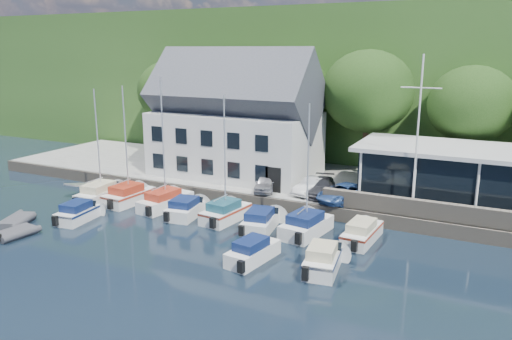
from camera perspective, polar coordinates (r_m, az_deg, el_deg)
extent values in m
plane|color=black|center=(28.45, -5.87, -11.20)|extent=(180.00, 180.00, 0.00)
cube|color=#969690|center=(43.18, 6.53, -1.74)|extent=(60.00, 13.00, 1.00)
cube|color=#706759|center=(37.37, 3.12, -4.14)|extent=(60.00, 0.30, 1.00)
cube|color=#2D4F1D|center=(84.96, 17.16, 10.49)|extent=(160.00, 75.00, 16.00)
cube|color=#5E6532|center=(92.01, 23.49, 15.28)|extent=(50.00, 30.00, 0.30)
cube|color=#706759|center=(34.76, 21.96, -4.64)|extent=(18.00, 0.50, 1.20)
imported|color=#9D9DA1|center=(39.37, 1.09, -1.48)|extent=(2.45, 3.92, 1.24)
imported|color=silver|center=(38.78, 6.44, -1.80)|extent=(2.21, 4.01, 1.25)
imported|color=#313137|center=(38.58, 7.52, -1.91)|extent=(2.61, 4.61, 1.26)
imported|color=navy|center=(37.21, 9.85, -2.51)|extent=(2.82, 4.25, 1.35)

